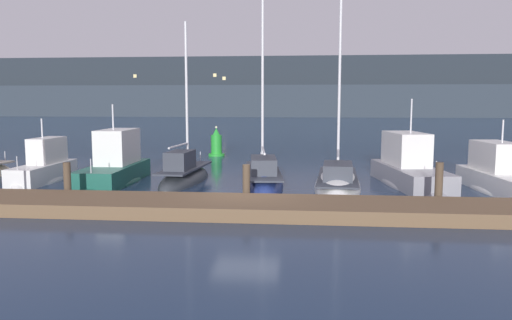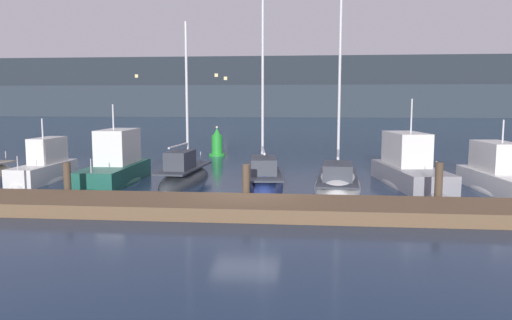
% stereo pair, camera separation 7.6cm
% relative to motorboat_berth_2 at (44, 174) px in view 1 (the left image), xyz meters
% --- Properties ---
extents(ground_plane, '(400.00, 400.00, 0.00)m').
position_rel_motorboat_berth_2_xyz_m(ground_plane, '(10.19, -4.24, -0.38)').
color(ground_plane, '#192D4C').
extents(dock, '(35.30, 2.80, 0.45)m').
position_rel_motorboat_berth_2_xyz_m(dock, '(10.19, -5.78, -0.15)').
color(dock, brown).
rests_on(dock, ground).
extents(mooring_pile_1, '(0.28, 0.28, 1.47)m').
position_rel_motorboat_berth_2_xyz_m(mooring_pile_1, '(3.20, -4.13, 0.36)').
color(mooring_pile_1, '#4C3D2D').
rests_on(mooring_pile_1, ground).
extents(mooring_pile_2, '(0.28, 0.28, 1.48)m').
position_rel_motorboat_berth_2_xyz_m(mooring_pile_2, '(10.19, -4.13, 0.36)').
color(mooring_pile_2, '#4C3D2D').
rests_on(mooring_pile_2, ground).
extents(mooring_pile_3, '(0.28, 0.28, 1.64)m').
position_rel_motorboat_berth_2_xyz_m(mooring_pile_3, '(17.18, -4.13, 0.44)').
color(mooring_pile_3, '#4C3D2D').
rests_on(mooring_pile_3, ground).
extents(motorboat_berth_2, '(1.45, 4.94, 3.58)m').
position_rel_motorboat_berth_2_xyz_m(motorboat_berth_2, '(0.00, 0.00, 0.00)').
color(motorboat_berth_2, white).
rests_on(motorboat_berth_2, ground).
extents(motorboat_berth_3, '(2.16, 6.24, 4.17)m').
position_rel_motorboat_berth_2_xyz_m(motorboat_berth_3, '(3.45, 0.11, 0.13)').
color(motorboat_berth_3, '#195647').
rests_on(motorboat_berth_3, ground).
extents(sailboat_berth_4, '(2.04, 5.92, 8.19)m').
position_rel_motorboat_berth_2_xyz_m(sailboat_berth_4, '(6.70, 0.49, -0.21)').
color(sailboat_berth_4, '#2D3338').
rests_on(sailboat_berth_4, ground).
extents(sailboat_berth_5, '(2.67, 7.85, 10.71)m').
position_rel_motorboat_berth_2_xyz_m(sailboat_berth_5, '(10.44, 0.37, -0.26)').
color(sailboat_berth_5, navy).
rests_on(sailboat_berth_5, ground).
extents(sailboat_berth_6, '(2.47, 7.18, 11.05)m').
position_rel_motorboat_berth_2_xyz_m(sailboat_berth_6, '(13.81, -0.48, -0.27)').
color(sailboat_berth_6, white).
rests_on(sailboat_berth_6, ground).
extents(motorboat_berth_7, '(3.06, 6.96, 4.45)m').
position_rel_motorboat_berth_2_xyz_m(motorboat_berth_7, '(17.13, 0.75, 0.09)').
color(motorboat_berth_7, gray).
rests_on(motorboat_berth_7, ground).
extents(motorboat_berth_8, '(2.48, 6.03, 3.55)m').
position_rel_motorboat_berth_2_xyz_m(motorboat_berth_8, '(20.65, -0.55, 0.03)').
color(motorboat_berth_8, white).
rests_on(motorboat_berth_8, ground).
extents(channel_buoy, '(1.12, 1.12, 2.08)m').
position_rel_motorboat_berth_2_xyz_m(channel_buoy, '(6.25, 11.71, 0.41)').
color(channel_buoy, green).
rests_on(channel_buoy, ground).
extents(hillside_backdrop, '(240.00, 23.00, 14.37)m').
position_rel_motorboat_berth_2_xyz_m(hillside_backdrop, '(8.98, 104.50, 6.24)').
color(hillside_backdrop, '#232B33').
rests_on(hillside_backdrop, ground).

